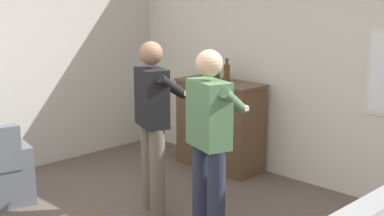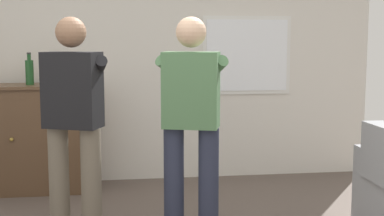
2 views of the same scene
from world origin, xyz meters
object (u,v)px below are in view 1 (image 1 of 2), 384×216
object	(u,v)px
person_standing_left	(153,120)
bottle_liquor_amber	(227,73)
sideboard_cabinet	(219,125)
person_standing_right	(210,140)
bottle_wine_green	(216,70)

from	to	relation	value
person_standing_left	bottle_liquor_amber	bearing A→B (deg)	103.63
sideboard_cabinet	person_standing_left	size ratio (longest dim) A/B	0.66
person_standing_left	person_standing_right	xyz separation A→B (m)	(0.85, -0.12, 0.00)
bottle_wine_green	bottle_liquor_amber	distance (m)	0.18
person_standing_left	sideboard_cabinet	bearing A→B (deg)	107.93
sideboard_cabinet	person_standing_left	distance (m)	1.59
sideboard_cabinet	person_standing_left	xyz separation A→B (m)	(0.47, -1.46, 0.40)
bottle_liquor_amber	person_standing_right	xyz separation A→B (m)	(1.20, -1.57, -0.25)
bottle_wine_green	bottle_liquor_amber	bearing A→B (deg)	-6.80
bottle_liquor_amber	person_standing_left	distance (m)	1.51
person_standing_right	sideboard_cabinet	bearing A→B (deg)	129.83
bottle_wine_green	bottle_liquor_amber	xyz separation A→B (m)	(0.18, -0.02, -0.01)
bottle_liquor_amber	person_standing_right	size ratio (longest dim) A/B	0.17
bottle_wine_green	person_standing_left	distance (m)	1.58
bottle_liquor_amber	person_standing_left	bearing A→B (deg)	-76.37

